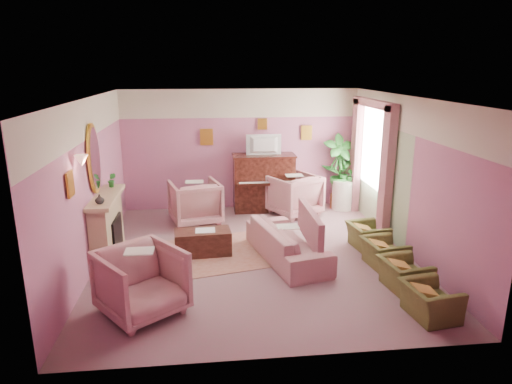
{
  "coord_description": "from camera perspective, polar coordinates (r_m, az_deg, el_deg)",
  "views": [
    {
      "loc": [
        -0.82,
        -7.58,
        3.31
      ],
      "look_at": [
        0.07,
        0.4,
        1.08
      ],
      "focal_mm": 32.0,
      "sensor_mm": 36.0,
      "label": 1
    }
  ],
  "objects": [
    {
      "name": "sofa_throw",
      "position": [
        8.06,
        6.77,
        -4.21
      ],
      "size": [
        0.11,
        1.59,
        0.58
      ],
      "primitive_type": "cube",
      "color": "#995A65",
      "rests_on": "sofa"
    },
    {
      "name": "piano",
      "position": [
        10.68,
        0.97,
        1.1
      ],
      "size": [
        1.4,
        0.6,
        1.3
      ],
      "primitive_type": "cube",
      "color": "#35150F",
      "rests_on": "floor"
    },
    {
      "name": "floral_armchair_front",
      "position": [
        6.47,
        -14.14,
        -10.49
      ],
      "size": [
        1.0,
        1.0,
        1.04
      ],
      "primitive_type": "imported",
      "color": "tan",
      "rests_on": "floor"
    },
    {
      "name": "piano_keyshelf",
      "position": [
        10.32,
        1.21,
        1.0
      ],
      "size": [
        1.3,
        0.12,
        0.06
      ],
      "primitive_type": "cube",
      "color": "#35150F",
      "rests_on": "piano"
    },
    {
      "name": "olive_chair_d",
      "position": [
        8.79,
        13.76,
        -4.88
      ],
      "size": [
        0.51,
        0.72,
        0.62
      ],
      "primitive_type": "imported",
      "color": "brown",
      "rests_on": "floor"
    },
    {
      "name": "print_back_mid",
      "position": [
        10.7,
        0.81,
        8.5
      ],
      "size": [
        0.22,
        0.03,
        0.26
      ],
      "primitive_type": "cube",
      "color": "gold",
      "rests_on": "wall_back"
    },
    {
      "name": "area_rug",
      "position": [
        8.39,
        -6.23,
        -7.76
      ],
      "size": [
        2.83,
        2.3,
        0.01
      ],
      "primitive_type": "cube",
      "rotation": [
        0.0,
        0.0,
        0.22
      ],
      "color": "#9D6455",
      "rests_on": "floor"
    },
    {
      "name": "sofa",
      "position": [
        8.05,
        3.94,
        -5.52
      ],
      "size": [
        0.7,
        2.1,
        0.85
      ],
      "primitive_type": "imported",
      "color": "tan",
      "rests_on": "floor"
    },
    {
      "name": "olive_chair_b",
      "position": [
        7.39,
        18.07,
        -9.22
      ],
      "size": [
        0.51,
        0.72,
        0.62
      ],
      "primitive_type": "imported",
      "color": "brown",
      "rests_on": "floor"
    },
    {
      "name": "mantel_plant",
      "position": [
        8.74,
        -17.58,
        1.44
      ],
      "size": [
        0.16,
        0.16,
        0.28
      ],
      "primitive_type": "imported",
      "color": "#287A2A",
      "rests_on": "mantel_shelf"
    },
    {
      "name": "wall_left",
      "position": [
        8.05,
        -20.02,
        0.86
      ],
      "size": [
        0.02,
        6.0,
        2.8
      ],
      "primitive_type": "cube",
      "color": "#915A86",
      "rests_on": "floor"
    },
    {
      "name": "window_blind",
      "position": [
        9.91,
        14.63,
        5.68
      ],
      "size": [
        0.03,
        1.4,
        1.8
      ],
      "primitive_type": "cube",
      "color": "silver",
      "rests_on": "wall_right"
    },
    {
      "name": "stripe_panel",
      "position": [
        9.82,
        15.08,
        1.83
      ],
      "size": [
        0.01,
        3.0,
        2.15
      ],
      "primitive_type": "cube",
      "color": "#A2B98F",
      "rests_on": "wall_right"
    },
    {
      "name": "side_table",
      "position": [
        11.03,
        10.83,
        -0.32
      ],
      "size": [
        0.52,
        0.52,
        0.7
      ],
      "primitive_type": "cylinder",
      "color": "white",
      "rests_on": "floor"
    },
    {
      "name": "print_left_wall",
      "position": [
        6.84,
        -22.2,
        0.93
      ],
      "size": [
        0.03,
        0.28,
        0.36
      ],
      "primitive_type": "cube",
      "color": "gold",
      "rests_on": "wall_left"
    },
    {
      "name": "television",
      "position": [
        10.43,
        1.02,
        6.09
      ],
      "size": [
        0.8,
        0.12,
        0.48
      ],
      "primitive_type": "imported",
      "color": "black",
      "rests_on": "piano"
    },
    {
      "name": "wall_back",
      "position": [
        10.78,
        -1.88,
        5.32
      ],
      "size": [
        5.5,
        0.02,
        2.8
      ],
      "primitive_type": "cube",
      "color": "#915A86",
      "rests_on": "floor"
    },
    {
      "name": "sconce_shade",
      "position": [
        7.09,
        -20.97,
        3.7
      ],
      "size": [
        0.2,
        0.2,
        0.16
      ],
      "primitive_type": "cone",
      "color": "#E6A082",
      "rests_on": "wall_left"
    },
    {
      "name": "hearth",
      "position": [
        8.59,
        -16.51,
        -7.71
      ],
      "size": [
        0.55,
        1.5,
        0.02
      ],
      "primitive_type": "cube",
      "color": "tan",
      "rests_on": "floor"
    },
    {
      "name": "olive_chair_a",
      "position": [
        6.73,
        20.94,
        -12.02
      ],
      "size": [
        0.51,
        0.72,
        0.62
      ],
      "primitive_type": "imported",
      "color": "brown",
      "rests_on": "floor"
    },
    {
      "name": "floral_armchair_left",
      "position": [
        9.89,
        -7.62,
        -1.0
      ],
      "size": [
        1.0,
        1.0,
        1.04
      ],
      "primitive_type": "imported",
      "color": "tan",
      "rests_on": "floor"
    },
    {
      "name": "wall_right",
      "position": [
        8.59,
        18.41,
        1.88
      ],
      "size": [
        0.02,
        6.0,
        2.8
      ],
      "primitive_type": "cube",
      "color": "#915A86",
      "rests_on": "floor"
    },
    {
      "name": "table_paper",
      "position": [
        8.26,
        -6.36,
        -4.78
      ],
      "size": [
        0.35,
        0.28,
        0.01
      ],
      "primitive_type": "cube",
      "color": "white",
      "rests_on": "coffee_table"
    },
    {
      "name": "side_plant_big",
      "position": [
        10.9,
        10.97,
        2.31
      ],
      "size": [
        0.3,
        0.3,
        0.34
      ],
      "primitive_type": "imported",
      "color": "#287A2A",
      "rests_on": "side_table"
    },
    {
      "name": "side_plant_small",
      "position": [
        10.85,
        11.72,
        2.05
      ],
      "size": [
        0.16,
        0.16,
        0.28
      ],
      "primitive_type": "imported",
      "color": "#287A2A",
      "rests_on": "side_table"
    },
    {
      "name": "mantel_vase",
      "position": [
        7.76,
        -18.97,
        -0.87
      ],
      "size": [
        0.16,
        0.16,
        0.16
      ],
      "primitive_type": "imported",
      "color": "beige",
      "rests_on": "mantel_shelf"
    },
    {
      "name": "olive_chair_c",
      "position": [
        8.08,
        15.72,
        -6.86
      ],
      "size": [
        0.51,
        0.72,
        0.62
      ],
      "primitive_type": "imported",
      "color": "brown",
      "rests_on": "floor"
    },
    {
      "name": "pelmet",
      "position": [
        9.78,
        14.53,
        10.65
      ],
      "size": [
        0.16,
        2.2,
        0.16
      ],
      "primitive_type": "cube",
      "color": "#995A65",
      "rests_on": "wall_right"
    },
    {
      "name": "picture_rail_band",
      "position": [
        10.63,
        -1.93,
        11.02
      ],
      "size": [
        5.5,
        0.01,
        0.65
      ],
      "primitive_type": "cube",
      "color": "beige",
      "rests_on": "wall_back"
    },
    {
      "name": "floor",
      "position": [
        8.31,
        -0.15,
        -7.94
      ],
      "size": [
        5.5,
        6.0,
        0.01
      ],
      "primitive_type": "cube",
      "color": "#846068",
      "rests_on": "ground"
    },
    {
      "name": "mirror_frame",
      "position": [
        8.14,
        -19.62,
        3.95
      ],
      "size": [
        0.04,
        0.72,
        1.2
      ],
      "primitive_type": "ellipsoid",
      "color": "gold",
      "rests_on": "wall_left"
    },
    {
      "name": "print_back_left",
      "position": [
        10.66,
        -6.2,
        6.86
      ],
      "size": [
        0.3,
        0.03,
        0.38
      ],
      "primitive_type": "cube",
      "color": "gold",
      "rests_on": "wall_back"
    },
    {
      "name": "fireplace_surround",
      "position": [
        8.44,
        -18.13,
        -4.35
      ],
      "size": [
        0.3,
        1.4,
        1.1
      ],
      "primitive_type": "cube",
      "color": "tan",
      "rests_on": "floor"
    },
    {
      "name": "print_back_right",
      "position": [
        10.91,
        6.33,
        7.37
      ],
      "size": [
        0.26,
        0.03,
        0.34
      ],
      "primitive_type": "cube",
      "color": "gold",
      "rests_on": "wall_back"
    },
    {
      "name": "mirror_glass",
      "position": [
        8.14,
        -19.45,
        3.95
      ],
      "size": [
        0.01,
        0.6,
        1.06
      ],
      "primitive_type": "ellipsoid",
      "color": "silver",
      "rests_on": "wall_left"
    },
    {
      "name": "fire_ember",
      "position": [
        8.53,
        -17.02,
        -6.43
      ],
      "size": [
        0.06,
        0.54,
        0.1
      ],
      "primitive_type": "cube",
      "color": "#FF5029",
      "rests_on": "floor"
    },
    {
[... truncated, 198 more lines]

